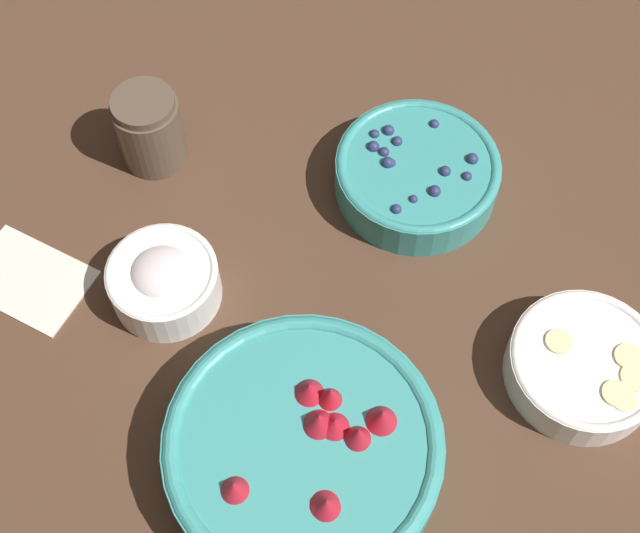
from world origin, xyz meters
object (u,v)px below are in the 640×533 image
Objects in this scene: bowl_strawberries at (304,450)px; bowl_bananas at (584,365)px; bowl_blueberries at (417,173)px; bowl_cream at (164,280)px; jar_chocolate at (150,131)px.

bowl_strawberries reaches higher than bowl_bananas.
bowl_cream reaches higher than bowl_blueberries.
bowl_strawberries is 2.71× the size of jar_chocolate.
bowl_cream is (-0.35, -0.26, 0.01)m from bowl_bananas.
bowl_blueberries is 1.21× the size of bowl_bananas.
bowl_bananas is 0.54m from jar_chocolate.
bowl_cream is at bearing -104.19° from bowl_blueberries.
jar_chocolate is at bearing -140.22° from bowl_blueberries.
bowl_cream reaches higher than bowl_bananas.
bowl_strawberries is at bearing -2.51° from bowl_cream.
bowl_blueberries is 0.31m from bowl_cream.
bowl_cream is at bearing 177.49° from bowl_strawberries.
bowl_cream is at bearing -143.64° from bowl_bananas.
jar_chocolate is (-0.24, -0.20, 0.02)m from bowl_blueberries.
bowl_strawberries is 1.42× the size of bowl_blueberries.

